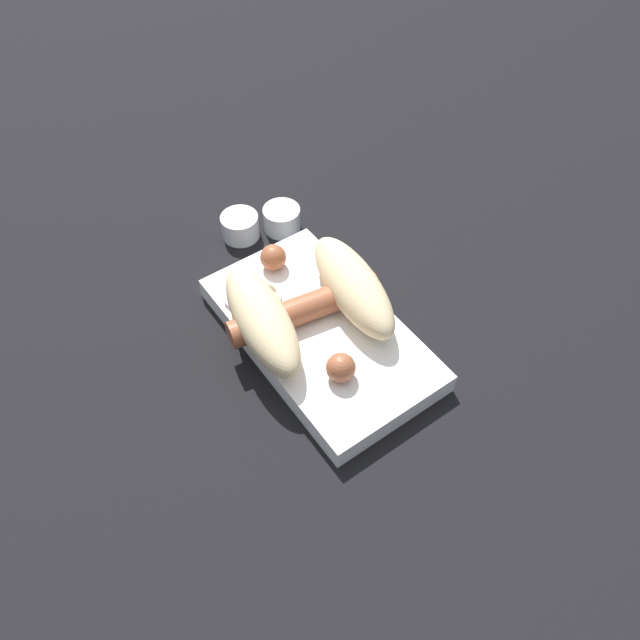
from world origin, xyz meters
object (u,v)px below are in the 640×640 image
food_tray (320,333)px  sausage (305,309)px  condiment_cup_near (282,220)px  condiment_cup_far (240,227)px  bread_roll (308,302)px

food_tray → sausage: (-0.02, -0.01, 0.03)m
condiment_cup_near → condiment_cup_far: same height
sausage → condiment_cup_near: size_ratio=4.18×
bread_roll → sausage: bearing=-131.5°
bread_roll → condiment_cup_far: size_ratio=3.87×
sausage → condiment_cup_near: sausage is taller
condiment_cup_near → condiment_cup_far: (-0.02, -0.05, 0.00)m
food_tray → condiment_cup_near: 0.19m
bread_roll → condiment_cup_far: bread_roll is taller
food_tray → sausage: bearing=-160.3°
condiment_cup_near → condiment_cup_far: size_ratio=1.00×
condiment_cup_near → food_tray: bearing=-20.5°
food_tray → condiment_cup_far: condiment_cup_far is taller
sausage → condiment_cup_near: bearing=155.2°
food_tray → bread_roll: bread_roll is taller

